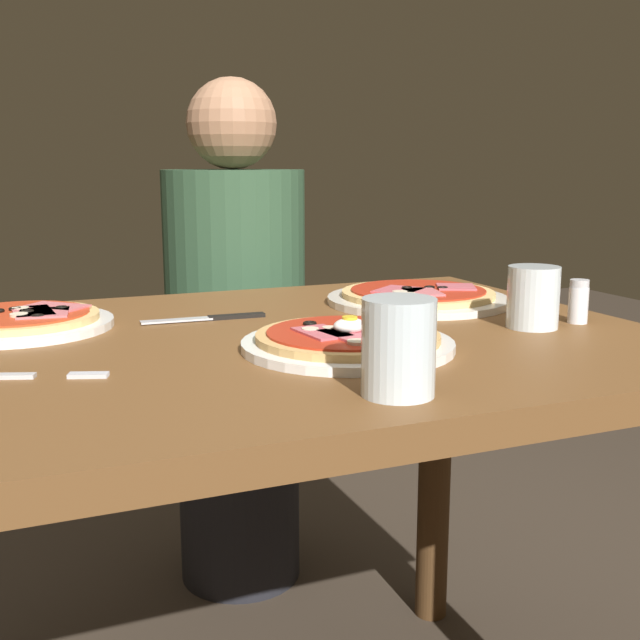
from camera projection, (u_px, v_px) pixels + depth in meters
name	position (u px, v px, depth m)	size (l,w,h in m)	color
dining_table	(291.00, 420.00, 1.15)	(1.05, 0.83, 0.75)	brown
pizza_foreground	(348.00, 341.00, 1.03)	(0.28, 0.28, 0.05)	white
pizza_across_left	(19.00, 321.00, 1.16)	(0.28, 0.28, 0.03)	white
pizza_across_right	(418.00, 297.00, 1.37)	(0.32, 0.32, 0.03)	silver
water_glass_near	(394.00, 354.00, 0.82)	(0.08, 0.08, 0.10)	silver
water_glass_far	(533.00, 301.00, 1.16)	(0.08, 0.08, 0.09)	silver
fork	(27.00, 376.00, 0.90)	(0.15, 0.07, 0.00)	silver
knife	(213.00, 318.00, 1.23)	(0.20, 0.03, 0.01)	silver
salt_shaker	(578.00, 302.00, 1.20)	(0.03, 0.03, 0.07)	white
diner_person	(237.00, 352.00, 1.83)	(0.32, 0.32, 1.18)	black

